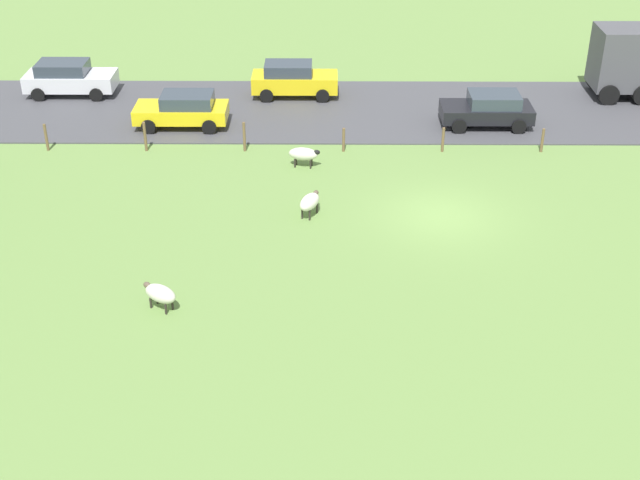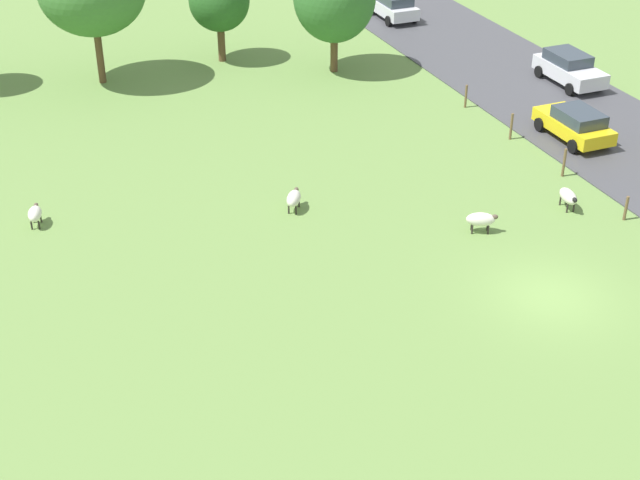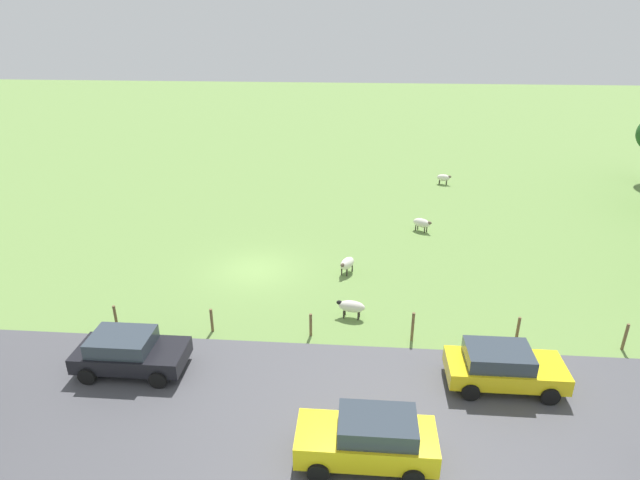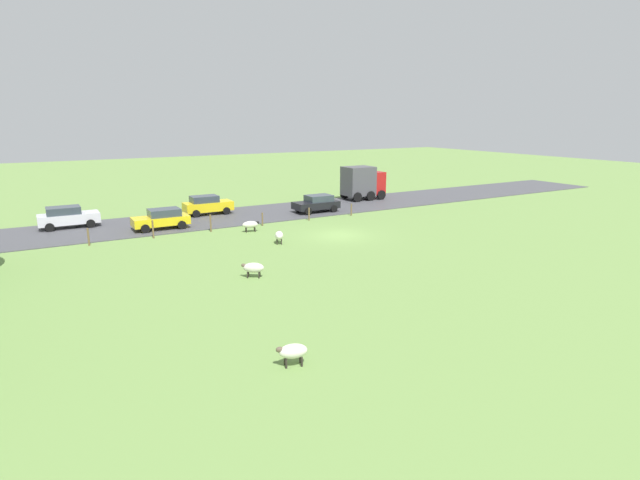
# 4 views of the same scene
# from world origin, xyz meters

# --- Properties ---
(ground_plane) EXTENTS (160.00, 160.00, 0.00)m
(ground_plane) POSITION_xyz_m (0.00, 0.00, 0.00)
(ground_plane) COLOR #6B8E47
(sheep_0) EXTENTS (0.76, 1.15, 0.80)m
(sheep_0) POSITION_xyz_m (-15.89, 11.89, 0.54)
(sheep_0) COLOR silver
(sheep_0) RESTS_ON ground_plane
(sheep_1) EXTENTS (1.26, 0.97, 0.84)m
(sheep_1) POSITION_xyz_m (-0.01, 4.80, 0.56)
(sheep_1) COLOR silver
(sheep_1) RESTS_ON ground_plane
(sheep_2) EXTENTS (0.72, 1.32, 0.82)m
(sheep_2) POSITION_xyz_m (4.25, 5.12, 0.55)
(sheep_2) COLOR silver
(sheep_2) RESTS_ON ground_plane
(sheep_3) EXTENTS (1.05, 1.23, 0.81)m
(sheep_3) POSITION_xyz_m (-6.06, 9.22, 0.54)
(sheep_3) COLOR silver
(sheep_3) RESTS_ON ground_plane
(tree_4) EXTENTS (3.36, 3.36, 5.16)m
(tree_4) POSITION_xyz_m (-3.49, 27.32, 3.43)
(tree_4) COLOR brown
(tree_4) RESTS_ON ground_plane
(fence_post_2) EXTENTS (0.12, 0.12, 1.04)m
(fence_post_2) POSITION_xyz_m (5.81, 3.47, 0.52)
(fence_post_2) COLOR brown
(fence_post_2) RESTS_ON ground_plane
(fence_post_3) EXTENTS (0.12, 0.12, 1.30)m
(fence_post_3) POSITION_xyz_m (5.81, 7.66, 0.65)
(fence_post_3) COLOR brown
(fence_post_3) RESTS_ON ground_plane
(fence_post_4) EXTENTS (0.12, 0.12, 1.29)m
(fence_post_4) POSITION_xyz_m (5.81, 11.85, 0.64)
(fence_post_4) COLOR brown
(fence_post_4) RESTS_ON ground_plane
(fence_post_5) EXTENTS (0.12, 0.12, 1.19)m
(fence_post_5) POSITION_xyz_m (5.81, 16.03, 0.59)
(fence_post_5) COLOR brown
(fence_post_5) RESTS_ON ground_plane
(car_1) EXTENTS (2.07, 4.32, 1.63)m
(car_1) POSITION_xyz_m (12.49, 16.77, 0.91)
(car_1) COLOR silver
(car_1) RESTS_ON road_strip
(car_2) EXTENTS (2.04, 4.07, 1.61)m
(car_2) POSITION_xyz_m (8.85, 30.50, 0.89)
(car_2) COLOR silver
(car_2) RESTS_ON road_strip
(car_3) EXTENTS (2.05, 4.12, 1.51)m
(car_3) POSITION_xyz_m (8.45, 10.61, 0.85)
(car_3) COLOR yellow
(car_3) RESTS_ON road_strip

